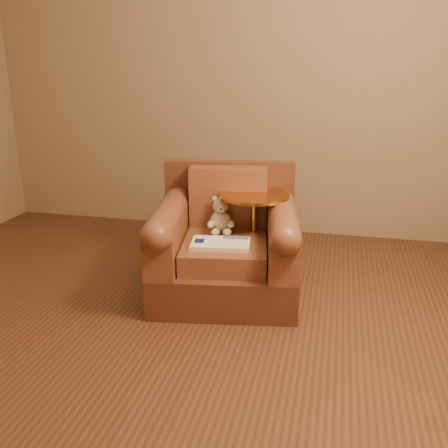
# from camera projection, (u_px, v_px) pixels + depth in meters

# --- Properties ---
(floor) EXTENTS (4.00, 4.00, 0.00)m
(floor) POSITION_uv_depth(u_px,v_px,m) (133.00, 337.00, 2.76)
(floor) COLOR #55311D
(floor) RESTS_ON ground
(armchair) EXTENTS (1.01, 0.97, 0.80)m
(armchair) POSITION_uv_depth(u_px,v_px,m) (226.00, 246.00, 3.23)
(armchair) COLOR #552D1C
(armchair) RESTS_ON floor
(teddy_bear) EXTENTS (0.17, 0.20, 0.24)m
(teddy_bear) POSITION_uv_depth(u_px,v_px,m) (221.00, 219.00, 3.25)
(teddy_bear) COLOR tan
(teddy_bear) RESTS_ON armchair
(guidebook) EXTENTS (0.38, 0.26, 0.03)m
(guidebook) POSITION_uv_depth(u_px,v_px,m) (220.00, 244.00, 3.03)
(guidebook) COLOR beige
(guidebook) RESTS_ON armchair
(side_table) EXTENTS (0.46, 0.46, 0.64)m
(side_table) POSITION_uv_depth(u_px,v_px,m) (254.00, 237.00, 3.30)
(side_table) COLOR gold
(side_table) RESTS_ON floor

